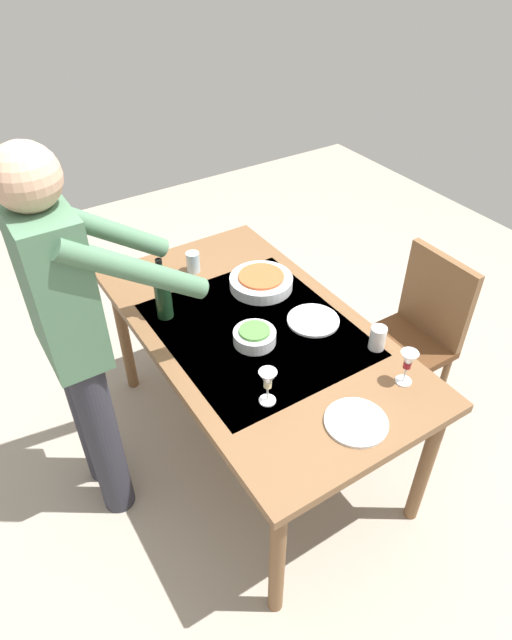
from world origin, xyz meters
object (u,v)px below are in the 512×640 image
(water_cup_near_right, at_px, (193,262))
(dinner_plate_far, at_px, (356,422))
(wine_glass_right, at_px, (408,362))
(water_cup_near_left, at_px, (378,338))
(dining_table, at_px, (256,342))
(wine_bottle, at_px, (163,296))
(serving_bowl_pasta, at_px, (261,281))
(dinner_plate_near, at_px, (313,320))
(chair_near, at_px, (416,329))
(person_server, at_px, (74,331))
(wine_glass_left, at_px, (268,381))
(side_bowl_salad, at_px, (255,336))

(water_cup_near_right, xyz_separation_m, dinner_plate_far, (-1.18, -0.04, -0.05))
(wine_glass_right, distance_m, water_cup_near_left, 0.22)
(dinner_plate_far, bearing_deg, water_cup_near_right, 1.85)
(dining_table, relative_size, wine_bottle, 5.43)
(serving_bowl_pasta, relative_size, dinner_plate_near, 1.30)
(water_cup_near_right, relative_size, serving_bowl_pasta, 0.35)
(chair_near, distance_m, dinner_plate_far, 0.95)
(person_server, height_order, water_cup_near_right, person_server)
(wine_glass_left, relative_size, dinner_plate_near, 0.66)
(wine_glass_right, bearing_deg, dinner_plate_far, 101.78)
(person_server, height_order, wine_glass_left, person_server)
(chair_near, bearing_deg, wine_bottle, 66.37)
(person_server, relative_size, dinner_plate_near, 7.34)
(wine_glass_left, height_order, dinner_plate_near, wine_glass_left)
(wine_glass_left, distance_m, water_cup_near_left, 0.55)
(person_server, xyz_separation_m, dinner_plate_near, (-0.24, -0.95, -0.19))
(wine_glass_right, height_order, water_cup_near_right, wine_glass_right)
(wine_bottle, relative_size, dinner_plate_near, 1.29)
(chair_near, xyz_separation_m, water_cup_near_right, (0.74, 0.85, 0.29))
(dinner_plate_near, bearing_deg, dining_table, 69.24)
(chair_near, distance_m, wine_glass_left, 1.09)
(serving_bowl_pasta, bearing_deg, side_bowl_salad, 143.14)
(dinner_plate_near, bearing_deg, serving_bowl_pasta, 8.64)
(serving_bowl_pasta, distance_m, dinner_plate_near, 0.35)
(dining_table, xyz_separation_m, person_server, (0.15, 0.71, 0.27))
(dining_table, height_order, wine_glass_right, wine_glass_right)
(dining_table, height_order, dinner_plate_far, dinner_plate_far)
(water_cup_near_right, distance_m, dinner_plate_far, 1.18)
(chair_near, bearing_deg, dinner_plate_far, 118.58)
(dining_table, xyz_separation_m, wine_glass_right, (-0.57, -0.31, 0.18))
(chair_near, bearing_deg, side_bowl_salad, 81.85)
(water_cup_near_right, bearing_deg, dining_table, -178.00)
(water_cup_near_left, height_order, dinner_plate_near, water_cup_near_left)
(side_bowl_salad, bearing_deg, water_cup_near_left, -126.44)
(person_server, relative_size, wine_glass_right, 11.19)
(person_server, height_order, dinner_plate_far, person_server)
(side_bowl_salad, bearing_deg, person_server, 71.30)
(dining_table, relative_size, person_server, 0.95)
(side_bowl_salad, relative_size, dinner_plate_far, 0.78)
(serving_bowl_pasta, distance_m, side_bowl_salad, 0.40)
(wine_bottle, height_order, side_bowl_salad, wine_bottle)
(dining_table, xyz_separation_m, water_cup_near_right, (0.55, 0.02, 0.13))
(dining_table, relative_size, side_bowl_salad, 8.92)
(dining_table, relative_size, water_cup_near_left, 15.42)
(person_server, distance_m, wine_glass_right, 1.25)
(chair_near, xyz_separation_m, serving_bowl_pasta, (0.45, 0.64, 0.27))
(chair_near, bearing_deg, wine_glass_left, 100.10)
(water_cup_near_left, relative_size, water_cup_near_right, 1.00)
(wine_bottle, bearing_deg, water_cup_near_right, -47.05)
(wine_glass_right, xyz_separation_m, side_bowl_salad, (0.51, 0.36, -0.07))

